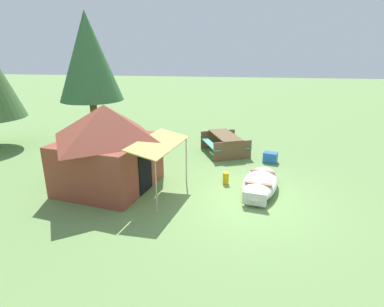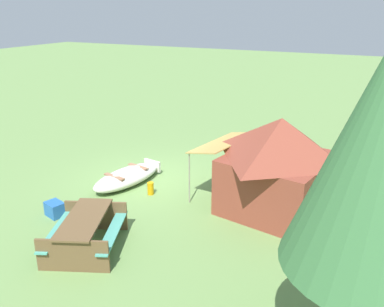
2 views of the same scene
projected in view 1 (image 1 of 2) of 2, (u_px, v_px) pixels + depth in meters
name	position (u px, v px, depth m)	size (l,w,h in m)	color
ground_plane	(238.00, 198.00, 8.87)	(80.00, 80.00, 0.00)	#6B914E
beached_rowboat	(260.00, 183.00, 9.29)	(2.66, 1.44, 0.46)	silver
canvas_cabin_tent	(107.00, 146.00, 9.21)	(3.24, 3.87, 2.52)	brown
picnic_table	(225.00, 141.00, 12.54)	(2.35, 2.13, 0.77)	brown
cooler_box	(270.00, 157.00, 11.60)	(0.49, 0.36, 0.38)	#2561B4
fuel_can	(226.00, 178.00, 9.75)	(0.19, 0.19, 0.37)	orange
pine_tree_back_right	(88.00, 57.00, 13.11)	(2.68, 2.68, 5.52)	brown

